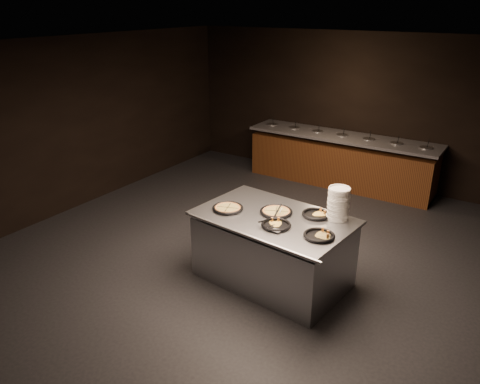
% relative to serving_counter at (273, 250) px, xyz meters
% --- Properties ---
extents(room, '(7.02, 8.02, 2.92)m').
position_rel_serving_counter_xyz_m(room, '(-0.60, 0.19, 1.01)').
color(room, black).
rests_on(room, ground).
extents(salad_bar, '(3.70, 0.83, 1.18)m').
position_rel_serving_counter_xyz_m(salad_bar, '(-0.60, 3.75, 0.00)').
color(salad_bar, '#5C3315').
rests_on(salad_bar, ground).
extents(serving_counter, '(2.03, 1.42, 0.92)m').
position_rel_serving_counter_xyz_m(serving_counter, '(0.00, 0.00, 0.00)').
color(serving_counter, silver).
rests_on(serving_counter, ground).
extents(plate_stack, '(0.27, 0.27, 0.41)m').
position_rel_serving_counter_xyz_m(plate_stack, '(0.69, 0.36, 0.68)').
color(plate_stack, white).
rests_on(plate_stack, serving_counter).
extents(pan_veggie_whole, '(0.40, 0.40, 0.04)m').
position_rel_serving_counter_xyz_m(pan_veggie_whole, '(-0.60, -0.14, 0.50)').
color(pan_veggie_whole, black).
rests_on(pan_veggie_whole, serving_counter).
extents(pan_cheese_whole, '(0.41, 0.41, 0.04)m').
position_rel_serving_counter_xyz_m(pan_cheese_whole, '(-0.02, 0.10, 0.50)').
color(pan_cheese_whole, black).
rests_on(pan_cheese_whole, serving_counter).
extents(pan_cheese_slices_a, '(0.36, 0.36, 0.04)m').
position_rel_serving_counter_xyz_m(pan_cheese_slices_a, '(0.43, 0.31, 0.50)').
color(pan_cheese_slices_a, black).
rests_on(pan_cheese_slices_a, serving_counter).
extents(pan_cheese_slices_b, '(0.36, 0.36, 0.04)m').
position_rel_serving_counter_xyz_m(pan_cheese_slices_b, '(0.16, -0.23, 0.50)').
color(pan_cheese_slices_b, black).
rests_on(pan_cheese_slices_b, serving_counter).
extents(pan_veggie_slices, '(0.36, 0.36, 0.04)m').
position_rel_serving_counter_xyz_m(pan_veggie_slices, '(0.70, -0.20, 0.50)').
color(pan_veggie_slices, black).
rests_on(pan_veggie_slices, serving_counter).
extents(server_left, '(0.09, 0.29, 0.14)m').
position_rel_serving_counter_xyz_m(server_left, '(0.04, 0.06, 0.55)').
color(server_left, silver).
rests_on(server_left, serving_counter).
extents(server_right, '(0.32, 0.10, 0.15)m').
position_rel_serving_counter_xyz_m(server_right, '(0.12, -0.35, 0.55)').
color(server_right, silver).
rests_on(server_right, serving_counter).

